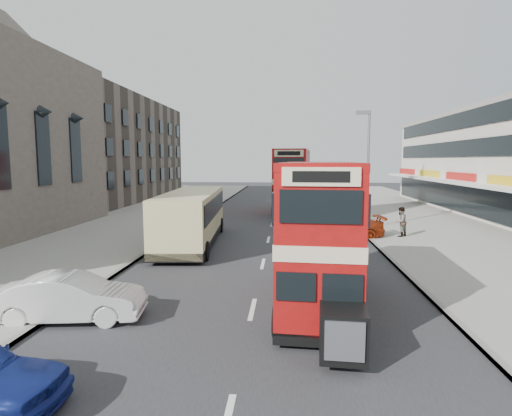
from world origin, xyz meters
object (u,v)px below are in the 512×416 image
at_px(car_right_b, 337,219).
at_px(cyclist, 321,214).
at_px(street_lamp, 367,161).
at_px(bus_second, 293,181).
at_px(coach, 192,216).
at_px(car_left_front, 70,298).
at_px(bus_main, 319,234).
at_px(pedestrian_far, 365,202).
at_px(pedestrian_near, 401,222).
at_px(car_right_a, 343,227).
at_px(car_right_c, 327,200).

relative_size(car_right_b, cyclist, 1.64).
relative_size(street_lamp, car_right_b, 2.14).
bearing_deg(street_lamp, bus_second, 118.58).
distance_m(street_lamp, coach, 12.63).
distance_m(car_left_front, cyclist, 21.27).
xyz_separation_m(bus_main, pedestrian_far, (6.33, 26.09, -1.47)).
bearing_deg(pedestrian_near, street_lamp, -107.37).
relative_size(car_left_front, car_right_b, 1.14).
xyz_separation_m(car_right_b, cyclist, (-1.12, 0.14, 0.31)).
height_order(street_lamp, pedestrian_near, street_lamp).
bearing_deg(car_right_b, car_right_a, 2.99).
distance_m(bus_second, cyclist, 7.63).
bearing_deg(coach, bus_second, 64.06).
distance_m(street_lamp, cyclist, 5.24).
bearing_deg(street_lamp, pedestrian_near, -63.34).
bearing_deg(cyclist, car_right_b, -1.59).
xyz_separation_m(car_right_c, cyclist, (-1.64, -12.29, 0.10)).
xyz_separation_m(pedestrian_near, pedestrian_far, (0.39, 13.71, -0.12)).
bearing_deg(pedestrian_far, pedestrian_near, -109.11).
bearing_deg(street_lamp, car_right_c, 94.92).
xyz_separation_m(bus_second, cyclist, (2.03, -7.06, -2.09)).
height_order(street_lamp, pedestrian_far, street_lamp).
xyz_separation_m(coach, car_left_front, (-1.07, -11.66, -0.94)).
distance_m(car_right_c, pedestrian_near, 17.54).
distance_m(street_lamp, car_right_a, 5.58).
bearing_deg(car_right_b, pedestrian_near, 39.51).
relative_size(street_lamp, car_left_front, 1.88).
bearing_deg(car_right_b, car_left_front, -22.59).
distance_m(coach, car_right_c, 22.11).
xyz_separation_m(car_left_front, car_right_a, (9.96, 14.05, 0.01)).
xyz_separation_m(car_right_b, pedestrian_near, (3.30, -4.88, 0.54)).
relative_size(car_right_c, cyclist, 1.86).
height_order(street_lamp, car_right_b, street_lamp).
xyz_separation_m(bus_main, car_right_b, (2.65, 17.25, -1.89)).
bearing_deg(bus_second, coach, 72.94).
relative_size(coach, cyclist, 4.61).
distance_m(car_right_b, car_right_c, 12.45).
distance_m(street_lamp, car_right_c, 14.82).
bearing_deg(car_right_b, car_right_c, -176.91).
distance_m(car_right_a, cyclist, 5.28).
bearing_deg(pedestrian_far, cyclist, -136.43).
bearing_deg(bus_second, bus_main, 96.26).
height_order(coach, car_right_b, coach).
xyz_separation_m(street_lamp, car_left_front, (-11.91, -17.33, -4.07)).
height_order(pedestrian_near, pedestrian_far, pedestrian_near).
bearing_deg(street_lamp, bus_main, -105.81).
relative_size(bus_second, cyclist, 4.42).
bearing_deg(car_right_c, bus_second, -30.97).
relative_size(bus_main, pedestrian_near, 4.61).
xyz_separation_m(street_lamp, bus_main, (-4.38, -15.48, -2.36)).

